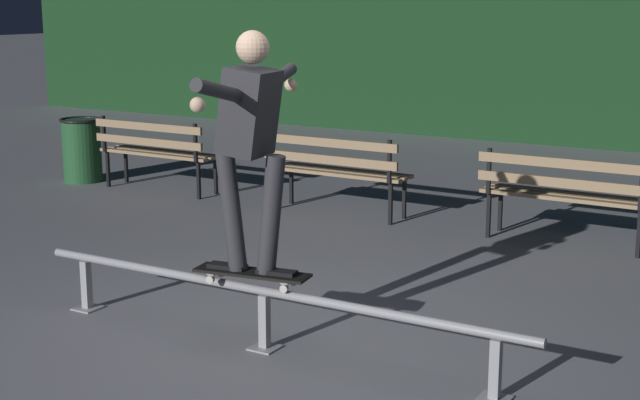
{
  "coord_description": "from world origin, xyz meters",
  "views": [
    {
      "loc": [
        3.24,
        -4.82,
        2.26
      ],
      "look_at": [
        -0.05,
        0.78,
        0.85
      ],
      "focal_mm": 52.04,
      "sensor_mm": 36.0,
      "label": 1
    }
  ],
  "objects_px": {
    "skateboard": "(252,273)",
    "park_bench_leftmost": "(155,147)",
    "grind_rail": "(264,301)",
    "park_bench_right_center": "(565,189)",
    "skateboarder": "(250,132)",
    "trash_can": "(82,149)",
    "park_bench_left_center": "(335,166)"
  },
  "relations": [
    {
      "from": "skateboard",
      "to": "park_bench_leftmost",
      "type": "relative_size",
      "value": 0.5
    },
    {
      "from": "park_bench_leftmost",
      "to": "park_bench_left_center",
      "type": "relative_size",
      "value": 1.0
    },
    {
      "from": "skateboard",
      "to": "park_bench_right_center",
      "type": "bearing_deg",
      "value": 73.92
    },
    {
      "from": "grind_rail",
      "to": "skateboarder",
      "type": "distance_m",
      "value": 1.11
    },
    {
      "from": "park_bench_right_center",
      "to": "trash_can",
      "type": "xyz_separation_m",
      "value": [
        -6.14,
        0.04,
        -0.12
      ]
    },
    {
      "from": "skateboard",
      "to": "trash_can",
      "type": "height_order",
      "value": "trash_can"
    },
    {
      "from": "park_bench_left_center",
      "to": "skateboarder",
      "type": "bearing_deg",
      "value": -68.49
    },
    {
      "from": "grind_rail",
      "to": "park_bench_right_center",
      "type": "xyz_separation_m",
      "value": [
        0.94,
        3.6,
        0.21
      ]
    },
    {
      "from": "grind_rail",
      "to": "park_bench_left_center",
      "type": "distance_m",
      "value": 3.91
    },
    {
      "from": "skateboard",
      "to": "park_bench_left_center",
      "type": "bearing_deg",
      "value": 111.47
    },
    {
      "from": "park_bench_left_center",
      "to": "trash_can",
      "type": "height_order",
      "value": "park_bench_left_center"
    },
    {
      "from": "park_bench_leftmost",
      "to": "park_bench_left_center",
      "type": "bearing_deg",
      "value": 0.0
    },
    {
      "from": "skateboard",
      "to": "trash_can",
      "type": "bearing_deg",
      "value": 144.52
    },
    {
      "from": "park_bench_leftmost",
      "to": "trash_can",
      "type": "xyz_separation_m",
      "value": [
        -1.23,
        0.04,
        -0.12
      ]
    },
    {
      "from": "skateboard",
      "to": "skateboarder",
      "type": "xyz_separation_m",
      "value": [
        0.0,
        0.0,
        0.94
      ]
    },
    {
      "from": "grind_rail",
      "to": "trash_can",
      "type": "xyz_separation_m",
      "value": [
        -5.19,
        3.63,
        0.08
      ]
    },
    {
      "from": "skateboarder",
      "to": "trash_can",
      "type": "relative_size",
      "value": 1.95
    },
    {
      "from": "skateboarder",
      "to": "trash_can",
      "type": "bearing_deg",
      "value": 144.54
    },
    {
      "from": "park_bench_leftmost",
      "to": "trash_can",
      "type": "bearing_deg",
      "value": 178.24
    },
    {
      "from": "skateboard",
      "to": "park_bench_leftmost",
      "type": "xyz_separation_m",
      "value": [
        -3.87,
        3.6,
        0.03
      ]
    },
    {
      "from": "skateboard",
      "to": "park_bench_right_center",
      "type": "xyz_separation_m",
      "value": [
        1.04,
        3.6,
        0.03
      ]
    },
    {
      "from": "skateboard",
      "to": "trash_can",
      "type": "distance_m",
      "value": 6.26
    },
    {
      "from": "park_bench_leftmost",
      "to": "park_bench_right_center",
      "type": "bearing_deg",
      "value": 0.0
    },
    {
      "from": "grind_rail",
      "to": "park_bench_right_center",
      "type": "distance_m",
      "value": 3.72
    },
    {
      "from": "skateboard",
      "to": "park_bench_leftmost",
      "type": "bearing_deg",
      "value": 137.07
    },
    {
      "from": "park_bench_left_center",
      "to": "park_bench_right_center",
      "type": "xyz_separation_m",
      "value": [
        2.45,
        0.0,
        0.0
      ]
    },
    {
      "from": "trash_can",
      "to": "park_bench_left_center",
      "type": "bearing_deg",
      "value": -0.59
    },
    {
      "from": "park_bench_leftmost",
      "to": "trash_can",
      "type": "distance_m",
      "value": 1.24
    },
    {
      "from": "park_bench_right_center",
      "to": "trash_can",
      "type": "relative_size",
      "value": 2.01
    },
    {
      "from": "grind_rail",
      "to": "trash_can",
      "type": "bearing_deg",
      "value": 145.01
    },
    {
      "from": "skateboard",
      "to": "trash_can",
      "type": "xyz_separation_m",
      "value": [
        -5.1,
        3.63,
        -0.09
      ]
    },
    {
      "from": "park_bench_left_center",
      "to": "trash_can",
      "type": "distance_m",
      "value": 3.69
    }
  ]
}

